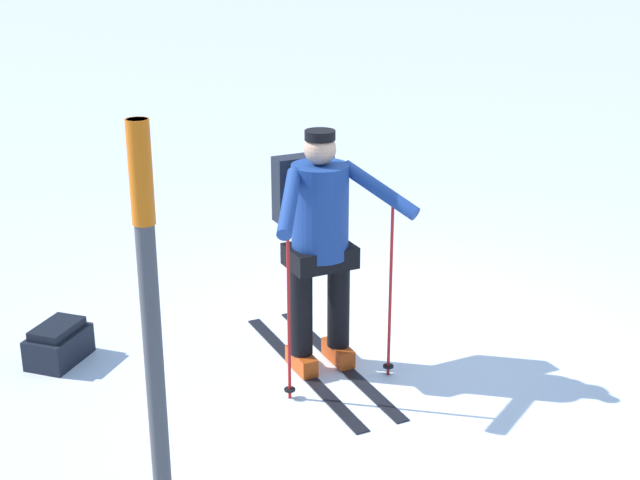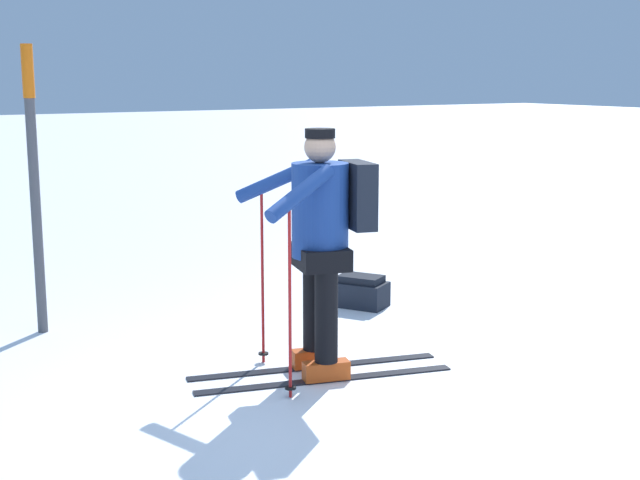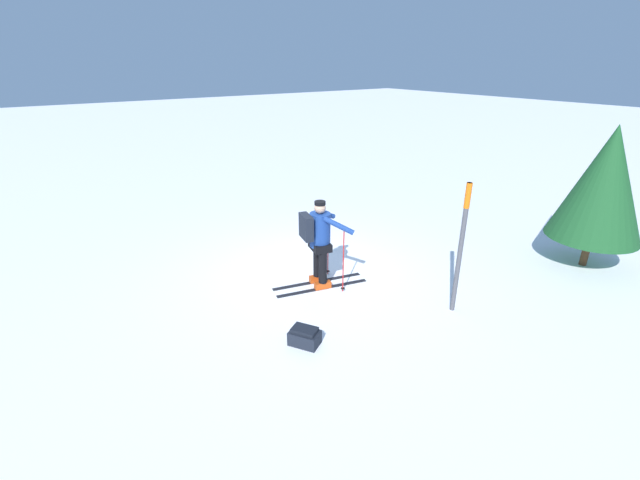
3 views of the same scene
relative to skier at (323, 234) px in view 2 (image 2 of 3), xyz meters
name	(u,v)px [view 2 (image 2 of 3)]	position (x,y,z in m)	size (l,w,h in m)	color
ground_plane	(336,402)	(-0.20, -0.49, -0.95)	(80.00, 80.00, 0.00)	white
skier	(323,234)	(0.00, 0.00, 0.00)	(1.77, 0.96, 1.62)	black
dropped_backpack	(361,292)	(1.18, 1.32, -0.82)	(0.47, 0.52, 0.27)	black
trail_marker	(34,169)	(-1.34, 1.96, 0.31)	(0.09, 0.09, 2.18)	#4C4C51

